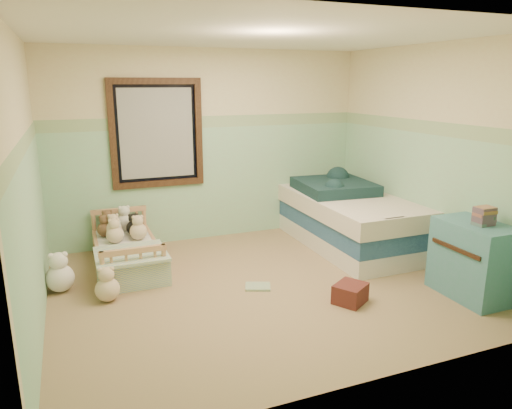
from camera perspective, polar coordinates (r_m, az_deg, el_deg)
name	(u,v)px	position (r m, az deg, el deg)	size (l,w,h in m)	color
floor	(261,287)	(5.05, 0.63, -9.88)	(4.20, 3.60, 0.02)	olive
ceiling	(262,33)	(4.62, 0.72, 19.93)	(4.20, 3.60, 0.02)	white
wall_back	(210,146)	(6.35, -5.54, 6.98)	(4.20, 0.04, 2.50)	beige
wall_front	(368,214)	(3.12, 13.30, -1.15)	(4.20, 0.04, 2.50)	beige
wall_left	(26,185)	(4.35, -25.90, 2.13)	(0.04, 3.60, 2.50)	beige
wall_right	(431,157)	(5.79, 20.36, 5.42)	(0.04, 3.60, 2.50)	beige
wainscot_mint	(211,183)	(6.42, -5.40, 2.54)	(4.20, 0.01, 1.50)	#93BB96
border_strip	(210,122)	(6.31, -5.58, 9.89)	(4.20, 0.01, 0.15)	#49724E
window_frame	(157,134)	(6.14, -11.83, 8.36)	(1.16, 0.06, 1.36)	black
window_blinds	(157,133)	(6.15, -11.85, 8.37)	(0.92, 0.01, 1.12)	#AFAFAC
toddler_bed_frame	(127,260)	(5.69, -15.21, -6.49)	(0.67, 1.35, 0.17)	#A66E46
toddler_mattress	(127,248)	(5.64, -15.31, -5.09)	(0.62, 1.29, 0.12)	silver
patchwork_quilt	(131,254)	(5.22, -14.82, -5.77)	(0.73, 0.67, 0.03)	#7297BB
plush_bed_brown	(108,225)	(6.05, -17.38, -2.35)	(0.19, 0.19, 0.19)	brown
plush_bed_white	(125,222)	(6.07, -15.50, -2.06)	(0.21, 0.21, 0.21)	silver
plush_bed_tan	(114,229)	(5.85, -16.71, -2.88)	(0.19, 0.19, 0.19)	beige
plush_bed_dark	(134,228)	(5.87, -14.47, -2.72)	(0.18, 0.18, 0.18)	black
plush_floor_cream	(60,278)	(5.26, -22.50, -8.19)	(0.28, 0.28, 0.28)	white
plush_floor_tan	(107,289)	(4.90, -17.44, -9.72)	(0.24, 0.24, 0.24)	beige
twin_bed_frame	(348,237)	(6.34, 10.96, -3.82)	(1.07, 2.14, 0.22)	white
twin_boxspring	(348,221)	(6.28, 11.05, -1.92)	(1.07, 2.14, 0.22)	navy
twin_mattress	(349,204)	(6.22, 11.15, 0.03)	(1.11, 2.18, 0.22)	silver
teal_blanket	(334,186)	(6.40, 9.41, 2.17)	(0.91, 0.96, 0.14)	black
dresser	(473,260)	(5.15, 24.67, -6.09)	(0.47, 0.76, 0.76)	teal
book_stack	(484,216)	(4.98, 25.75, -1.27)	(0.17, 0.14, 0.17)	brown
red_pillow	(350,293)	(4.75, 11.27, -10.44)	(0.30, 0.26, 0.19)	maroon
floor_book	(258,287)	(5.00, 0.22, -9.85)	(0.26, 0.20, 0.02)	gold
extra_plush_0	(115,235)	(5.63, -16.63, -3.50)	(0.19, 0.19, 0.19)	beige
extra_plush_1	(105,229)	(5.90, -17.72, -2.87)	(0.18, 0.18, 0.18)	brown
extra_plush_2	(117,235)	(5.67, -16.43, -3.50)	(0.17, 0.17, 0.17)	silver
extra_plush_3	(138,231)	(5.68, -13.97, -3.15)	(0.20, 0.20, 0.20)	beige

